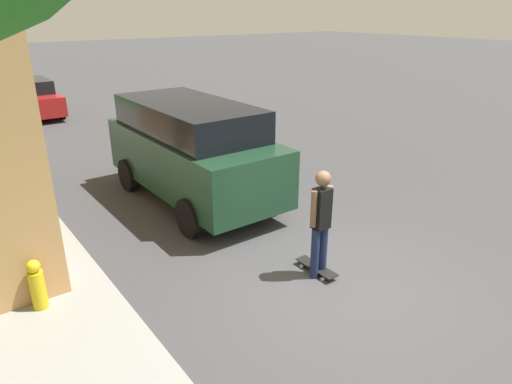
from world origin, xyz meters
TOP-DOWN VIEW (x-y plane):
  - ground_plane at (0.00, 0.00)m, footprint 120.00×120.00m
  - suv_parked at (-0.02, 4.24)m, footprint 2.03×4.62m
  - car_down_street at (-0.99, 15.42)m, footprint 1.96×4.05m
  - skateboarder at (0.02, 0.40)m, footprint 0.41×0.23m
  - skateboard at (0.07, 0.48)m, footprint 0.23×0.77m
  - fire_hydrant at (-3.69, 1.96)m, footprint 0.20×0.20m

SIDE VIEW (x-z plane):
  - ground_plane at x=0.00m, z-range 0.00..0.00m
  - skateboard at x=0.07m, z-range 0.03..0.13m
  - fire_hydrant at x=-3.69m, z-range 0.09..0.82m
  - car_down_street at x=-0.99m, z-range -0.01..1.40m
  - skateboarder at x=0.02m, z-range 0.10..1.84m
  - suv_parked at x=-0.02m, z-range 0.09..2.23m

